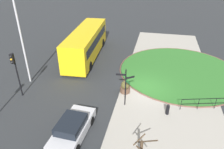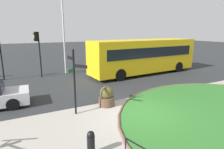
% 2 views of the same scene
% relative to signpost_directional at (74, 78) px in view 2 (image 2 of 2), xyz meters
% --- Properties ---
extents(ground, '(120.00, 120.00, 0.00)m').
position_rel_signpost_directional_xyz_m(ground, '(2.89, -1.43, -1.86)').
color(ground, '#282B2D').
extents(sidewalk_paving, '(32.00, 8.17, 0.02)m').
position_rel_signpost_directional_xyz_m(sidewalk_paving, '(2.89, -3.35, -1.85)').
color(sidewalk_paving, '#9E998E').
rests_on(sidewalk_paving, ground).
extents(signpost_directional, '(0.85, 1.34, 3.20)m').
position_rel_signpost_directional_xyz_m(signpost_directional, '(0.00, 0.00, 0.00)').
color(signpost_directional, black).
rests_on(signpost_directional, ground).
extents(bollard_foreground, '(0.26, 0.26, 0.87)m').
position_rel_signpost_directional_xyz_m(bollard_foreground, '(-0.44, -3.29, -1.41)').
color(bollard_foreground, black).
rests_on(bollard_foreground, ground).
extents(bus_yellow, '(10.83, 3.24, 3.18)m').
position_rel_signpost_directional_xyz_m(bus_yellow, '(8.34, 5.92, -0.15)').
color(bus_yellow, yellow).
rests_on(bus_yellow, ground).
extents(traffic_light_far, '(0.49, 0.29, 3.91)m').
position_rel_signpost_directional_xyz_m(traffic_light_far, '(-0.69, 8.75, 1.00)').
color(traffic_light_far, black).
rests_on(traffic_light_far, ground).
extents(lamppost_tall, '(0.32, 0.32, 9.30)m').
position_rel_signpost_directional_xyz_m(lamppost_tall, '(1.72, 9.38, 3.09)').
color(lamppost_tall, '#B7B7BC').
rests_on(lamppost_tall, ground).
extents(planter_near_signpost, '(0.87, 0.87, 1.10)m').
position_rel_signpost_directional_xyz_m(planter_near_signpost, '(1.80, 0.29, -1.36)').
color(planter_near_signpost, brown).
rests_on(planter_near_signpost, ground).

